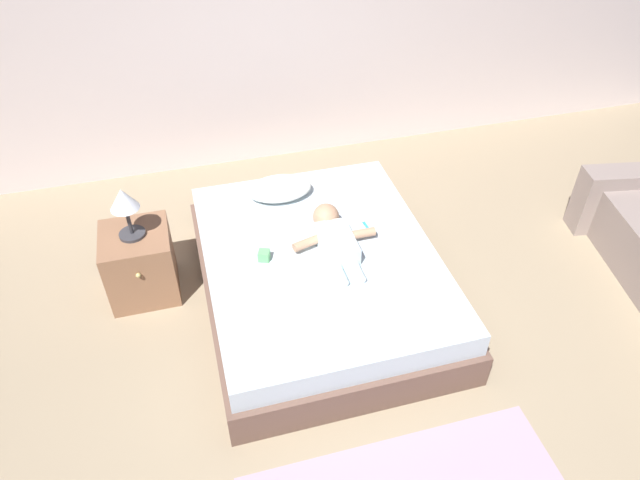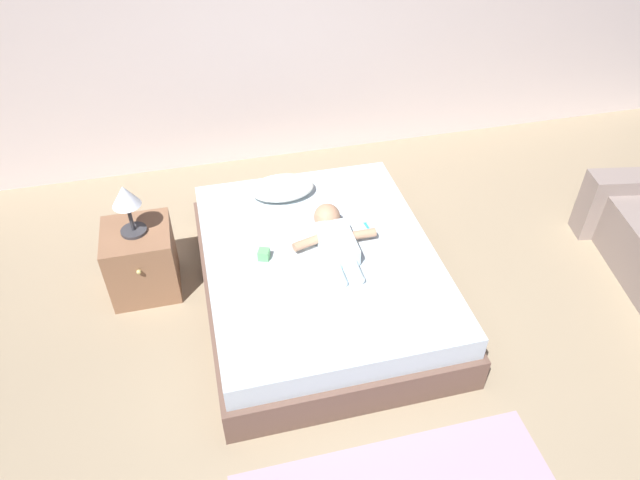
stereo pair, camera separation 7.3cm
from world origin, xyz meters
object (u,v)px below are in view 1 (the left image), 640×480
pillow (279,188)px  nightstand (140,263)px  bed (320,276)px  toothbrush (366,225)px  baby (334,236)px  toy_block (264,255)px  lamp (124,203)px

pillow → nightstand: pillow is taller
bed → toothbrush: 0.45m
baby → toy_block: bearing=-176.9°
baby → nightstand: size_ratio=1.37×
toothbrush → bed: bearing=-154.9°
bed → pillow: 0.71m
bed → baby: baby is taller
baby → nightstand: bearing=165.1°
bed → toothbrush: bearing=25.1°
baby → nightstand: 1.26m
bed → nightstand: nightstand is taller
baby → toy_block: 0.45m
baby → toy_block: baby is taller
toothbrush → nightstand: size_ratio=0.27×
pillow → lamp: 1.06m
pillow → lamp: (-0.99, -0.28, 0.27)m
toothbrush → nightstand: 1.48m
baby → nightstand: (-1.20, 0.32, -0.22)m
bed → toy_block: bearing=175.6°
pillow → baby: 0.64m
nightstand → toy_block: 0.85m
pillow → lamp: lamp is taller
nightstand → lamp: size_ratio=1.38×
bed → nightstand: (-1.10, 0.37, 0.04)m
pillow → toothbrush: pillow is taller
nightstand → baby: bearing=-14.9°
pillow → lamp: bearing=-164.2°
bed → toothbrush: size_ratio=14.36×
pillow → toy_block: 0.67m
baby → toothbrush: (0.25, 0.12, -0.06)m
pillow → nightstand: size_ratio=0.94×
baby → lamp: bearing=165.1°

